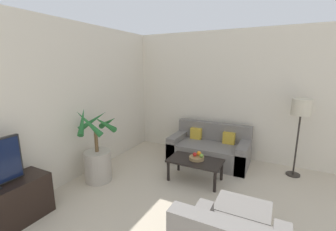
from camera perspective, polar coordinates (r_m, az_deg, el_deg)
name	(u,v)px	position (r m, az deg, el deg)	size (l,w,h in m)	color
wall_back	(274,98)	(4.90, 25.40, 4.02)	(7.66, 0.06, 2.70)	beige
wall_left	(20,112)	(3.69, -33.46, 0.75)	(0.06, 7.73, 2.70)	beige
potted_palm	(98,158)	(4.13, -17.46, -10.14)	(0.72, 0.71, 1.30)	#ADA393
sofa_loveseat	(209,149)	(4.83, 10.44, -8.43)	(1.59, 0.82, 0.77)	slate
floor_lamp	(301,111)	(4.52, 30.71, 0.89)	(0.32, 0.32, 1.42)	#2D2823
coffee_table	(195,163)	(4.01, 6.92, -11.81)	(0.92, 0.52, 0.38)	black
fruit_bowl	(197,158)	(4.00, 7.28, -10.67)	(0.26, 0.26, 0.05)	#997A4C
apple_red	(195,154)	(3.98, 6.81, -9.78)	(0.07, 0.07, 0.07)	red
apple_green	(201,156)	(3.94, 8.50, -10.05)	(0.07, 0.07, 0.07)	olive
orange_fruit	(199,153)	(4.02, 7.86, -9.50)	(0.08, 0.08, 0.08)	orange
ottoman	(242,218)	(3.12, 18.26, -23.39)	(0.64, 0.47, 0.34)	slate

